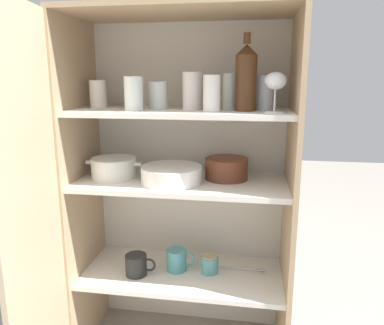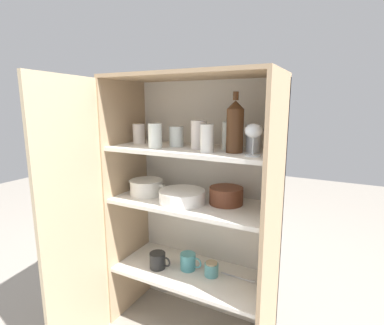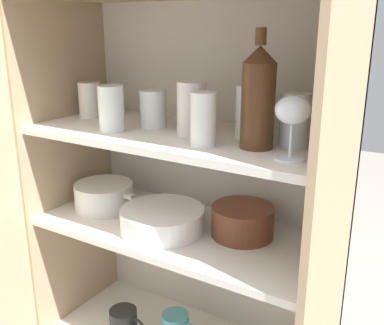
{
  "view_description": "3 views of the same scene",
  "coord_description": "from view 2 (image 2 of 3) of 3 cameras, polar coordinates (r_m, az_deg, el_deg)",
  "views": [
    {
      "loc": [
        0.26,
        -1.21,
        1.11
      ],
      "look_at": [
        0.04,
        0.17,
        0.8
      ],
      "focal_mm": 35.0,
      "sensor_mm": 36.0,
      "label": 1
    },
    {
      "loc": [
        0.68,
        -1.11,
        1.21
      ],
      "look_at": [
        -0.02,
        0.23,
        0.91
      ],
      "focal_mm": 28.0,
      "sensor_mm": 36.0,
      "label": 2
    },
    {
      "loc": [
        0.63,
        -0.78,
        1.27
      ],
      "look_at": [
        0.04,
        0.17,
        0.92
      ],
      "focal_mm": 42.0,
      "sensor_mm": 36.0,
      "label": 3
    }
  ],
  "objects": [
    {
      "name": "tumbler_glass_0",
      "position": [
        1.48,
        -7.06,
        5.09
      ],
      "size": [
        0.07,
        0.07,
        0.12
      ],
      "color": "white",
      "rests_on": "shelf_board_upper"
    },
    {
      "name": "cupboard_side_left",
      "position": [
        1.77,
        -12.11,
        -7.01
      ],
      "size": [
        0.02,
        0.39,
        1.33
      ],
      "primitive_type": "cube",
      "color": "tan",
      "rests_on": "ground_plane"
    },
    {
      "name": "tumbler_glass_1",
      "position": [
        1.66,
        -10.08,
        5.45
      ],
      "size": [
        0.07,
        0.07,
        0.11
      ],
      "color": "silver",
      "rests_on": "shelf_board_upper"
    },
    {
      "name": "cupboard_top_panel",
      "position": [
        1.46,
        -0.14,
        16.25
      ],
      "size": [
        0.84,
        0.39,
        0.02
      ],
      "primitive_type": "cube",
      "color": "tan",
      "rests_on": "cupboard_side_left"
    },
    {
      "name": "cupboard_side_right",
      "position": [
        1.42,
        15.08,
        -11.77
      ],
      "size": [
        0.02,
        0.39,
        1.33
      ],
      "primitive_type": "cube",
      "color": "tan",
      "rests_on": "ground_plane"
    },
    {
      "name": "wine_bottle",
      "position": [
        1.33,
        8.19,
        6.83
      ],
      "size": [
        0.08,
        0.08,
        0.26
      ],
      "color": "#4C2D19",
      "rests_on": "shelf_board_upper"
    },
    {
      "name": "cupboard_back_panel",
      "position": [
        1.71,
        2.79,
        -7.44
      ],
      "size": [
        0.84,
        0.02,
        1.33
      ],
      "primitive_type": "cube",
      "color": "silver",
      "rests_on": "ground_plane"
    },
    {
      "name": "cupboard_door",
      "position": [
        1.49,
        -21.46,
        -11.12
      ],
      "size": [
        0.08,
        0.42,
        1.33
      ],
      "color": "tan",
      "rests_on": "ground_plane"
    },
    {
      "name": "casserole_dish",
      "position": [
        1.66,
        -8.66,
        -4.65
      ],
      "size": [
        0.23,
        0.18,
        0.08
      ],
      "color": "silver",
      "rests_on": "shelf_board_middle"
    },
    {
      "name": "serving_spoon",
      "position": [
        1.66,
        9.37,
        -20.93
      ],
      "size": [
        0.19,
        0.02,
        0.01
      ],
      "color": "silver",
      "rests_on": "shelf_board_lower"
    },
    {
      "name": "mixing_bowl_large",
      "position": [
        1.5,
        6.52,
        -6.16
      ],
      "size": [
        0.17,
        0.17,
        0.08
      ],
      "color": "brown",
      "rests_on": "shelf_board_middle"
    },
    {
      "name": "tumbler_glass_2",
      "position": [
        1.33,
        2.83,
        4.64
      ],
      "size": [
        0.06,
        0.06,
        0.12
      ],
      "color": "white",
      "rests_on": "shelf_board_upper"
    },
    {
      "name": "tumbler_glass_4",
      "position": [
        1.44,
        1.3,
        5.32
      ],
      "size": [
        0.08,
        0.08,
        0.14
      ],
      "color": "silver",
      "rests_on": "shelf_board_upper"
    },
    {
      "name": "tumbler_glass_5",
      "position": [
        1.52,
        -3.0,
        4.98
      ],
      "size": [
        0.07,
        0.07,
        0.1
      ],
      "color": "white",
      "rests_on": "shelf_board_upper"
    },
    {
      "name": "storage_jar",
      "position": [
        1.65,
        3.72,
        -19.6
      ],
      "size": [
        0.07,
        0.07,
        0.07
      ],
      "color": "#5BA3A8",
      "rests_on": "shelf_board_lower"
    },
    {
      "name": "tumbler_glass_3",
      "position": [
        1.37,
        11.58,
        4.56
      ],
      "size": [
        0.07,
        0.07,
        0.12
      ],
      "color": "white",
      "rests_on": "shelf_board_upper"
    },
    {
      "name": "coffee_mug_extra_1",
      "position": [
        1.72,
        -6.51,
        -18.04
      ],
      "size": [
        0.12,
        0.09,
        0.09
      ],
      "color": "black",
      "rests_on": "shelf_board_lower"
    },
    {
      "name": "wine_glass_0",
      "position": [
        1.25,
        11.65,
        5.58
      ],
      "size": [
        0.07,
        0.07,
        0.13
      ],
      "color": "white",
      "rests_on": "shelf_board_upper"
    },
    {
      "name": "shelf_board_lower",
      "position": [
        1.71,
        -0.12,
        -20.3
      ],
      "size": [
        0.81,
        0.35,
        0.02
      ],
      "primitive_type": "cube",
      "color": "silver"
    },
    {
      "name": "plate_stack_white",
      "position": [
        1.51,
        -1.9,
        -6.48
      ],
      "size": [
        0.23,
        0.23,
        0.06
      ],
      "color": "white",
      "rests_on": "shelf_board_middle"
    },
    {
      "name": "coffee_mug_primary",
      "position": [
        1.7,
        -0.71,
        -18.33
      ],
      "size": [
        0.12,
        0.08,
        0.09
      ],
      "color": "teal",
      "rests_on": "shelf_board_lower"
    },
    {
      "name": "tumbler_glass_6",
      "position": [
        1.42,
        7.01,
        5.06
      ],
      "size": [
        0.06,
        0.06,
        0.13
      ],
      "color": "white",
      "rests_on": "shelf_board_upper"
    },
    {
      "name": "shelf_board_upper",
      "position": [
        1.47,
        -0.13,
        2.43
      ],
      "size": [
        0.81,
        0.35,
        0.02
      ],
      "primitive_type": "cube",
      "color": "silver"
    },
    {
      "name": "shelf_board_middle",
      "position": [
        1.54,
        -0.13,
        -7.74
      ],
      "size": [
        0.81,
        0.35,
        0.02
      ],
      "primitive_type": "cube",
      "color": "silver"
    }
  ]
}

